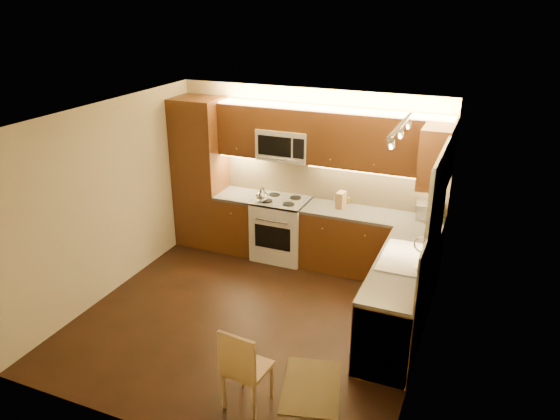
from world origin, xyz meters
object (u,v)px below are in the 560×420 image
at_px(knife_block, 341,200).
at_px(soap_bottle, 436,227).
at_px(stove, 281,228).
at_px(kettle, 262,195).
at_px(dining_chair, 247,366).
at_px(microwave, 285,144).
at_px(toaster_oven, 430,211).
at_px(sink, 405,252).

bearing_deg(knife_block, soap_bottle, -10.81).
distance_m(stove, kettle, 0.64).
relative_size(stove, dining_chair, 1.04).
bearing_deg(microwave, dining_chair, -73.96).
distance_m(stove, knife_block, 1.04).
bearing_deg(toaster_oven, sink, -101.05).
xyz_separation_m(kettle, dining_chair, (1.13, -2.84, -0.59)).
bearing_deg(stove, microwave, 90.00).
height_order(kettle, dining_chair, kettle).
xyz_separation_m(stove, microwave, (0.00, 0.14, 1.26)).
xyz_separation_m(soap_bottle, dining_chair, (-1.32, -2.68, -0.57)).
relative_size(microwave, toaster_oven, 2.16).
distance_m(knife_block, soap_bottle, 1.42).
height_order(microwave, sink, microwave).
xyz_separation_m(sink, kettle, (-2.23, 0.95, 0.05)).
relative_size(sink, kettle, 4.03).
bearing_deg(kettle, toaster_oven, 8.91).
xyz_separation_m(sink, toaster_oven, (0.08, 1.29, 0.03)).
distance_m(stove, dining_chair, 3.15).
bearing_deg(microwave, soap_bottle, -11.92).
height_order(microwave, soap_bottle, microwave).
bearing_deg(knife_block, toaster_oven, 10.08).
height_order(microwave, toaster_oven, microwave).
bearing_deg(microwave, kettle, -126.09).
bearing_deg(toaster_oven, dining_chair, -117.66).
relative_size(microwave, sink, 0.88).
bearing_deg(dining_chair, soap_bottle, 69.57).
relative_size(microwave, dining_chair, 0.86).
height_order(microwave, kettle, microwave).
xyz_separation_m(knife_block, soap_bottle, (1.35, -0.43, -0.01)).
xyz_separation_m(stove, knife_block, (0.87, 0.10, 0.55)).
bearing_deg(soap_bottle, kettle, -176.16).
xyz_separation_m(stove, soap_bottle, (2.23, -0.34, 0.55)).
xyz_separation_m(microwave, toaster_oven, (2.08, 0.03, -0.71)).
bearing_deg(soap_bottle, stove, 178.98).
distance_m(sink, dining_chair, 2.25).
bearing_deg(sink, microwave, 147.79).
bearing_deg(toaster_oven, kettle, -179.00).
bearing_deg(soap_bottle, microwave, 175.62).
xyz_separation_m(kettle, toaster_oven, (2.31, 0.34, -0.02)).
relative_size(toaster_oven, dining_chair, 0.40).
distance_m(stove, toaster_oven, 2.16).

